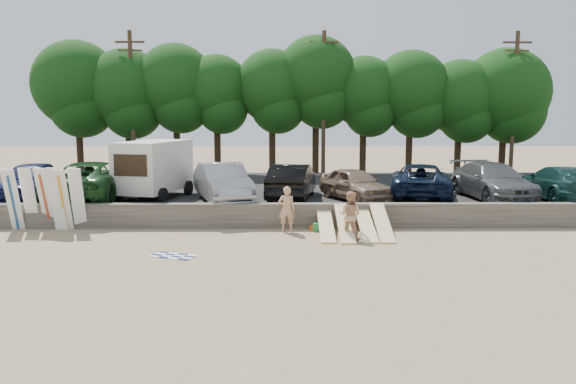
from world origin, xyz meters
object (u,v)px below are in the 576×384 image
box_trailer (154,166)px  car_0 (31,181)px  car_4 (355,184)px  beachgoer_a (287,209)px  beachgoer_b (350,215)px  car_1 (94,180)px  car_5 (420,181)px  car_2 (223,183)px  car_7 (559,183)px  cooler (318,227)px  car_3 (292,181)px  car_6 (493,181)px

box_trailer → car_0: 5.58m
car_4 → beachgoer_a: size_ratio=2.38×
car_4 → beachgoer_b: size_ratio=2.41×
beachgoer_b → car_1: bearing=0.5°
car_0 → car_4: car_0 is taller
beachgoer_b → beachgoer_a: bearing=-2.9°
beachgoer_b → car_5: bearing=-99.8°
box_trailer → car_2: bearing=-3.7°
car_5 → car_7: bearing=-173.7°
car_0 → car_2: 8.87m
car_1 → cooler: size_ratio=16.78×
car_7 → cooler: car_7 is taller
car_3 → beachgoer_a: bearing=95.3°
car_0 → beachgoer_a: car_0 is taller
car_0 → car_3: bearing=-8.3°
car_7 → cooler: 11.89m
car_4 → car_7: size_ratio=0.80×
car_0 → car_7: car_0 is taller
car_2 → beachgoer_b: size_ratio=2.92×
car_1 → beachgoer_a: (8.85, -3.94, -0.68)m
car_3 → car_5: (6.04, 0.27, -0.01)m
car_0 → car_7: 24.21m
car_2 → beachgoer_a: size_ratio=2.88×
car_1 → car_4: bearing=178.4°
car_1 → car_6: car_1 is taller
car_2 → beachgoer_b: car_2 is taller
beachgoer_a → car_2: bearing=-46.3°
car_4 → cooler: 4.18m
car_2 → car_7: 15.37m
car_6 → beachgoer_a: size_ratio=3.14×
car_0 → car_7: bearing=-9.8°
car_5 → beachgoer_b: bearing=67.1°
car_4 → car_1: bearing=154.3°
car_0 → cooler: car_0 is taller
car_7 → beachgoer_b: size_ratio=3.00×
car_2 → cooler: (4.10, -3.14, -1.40)m
car_2 → beachgoer_a: bearing=-66.4°
beachgoer_a → car_3: bearing=-91.1°
box_trailer → car_3: (6.44, -0.30, -0.68)m
car_7 → cooler: bearing=16.5°
car_2 → car_6: (12.42, 0.71, -0.03)m
car_0 → car_4: size_ratio=1.18×
car_1 → car_5: (15.15, 0.40, -0.08)m
cooler → beachgoer_b: bearing=-41.8°
car_3 → cooler: 4.30m
car_0 → car_5: car_0 is taller
car_5 → beachgoer_a: size_ratio=3.18×
car_6 → cooler: size_ratio=15.05×
box_trailer → car_0: bearing=-159.5°
car_4 → cooler: (-1.88, -3.51, -1.28)m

